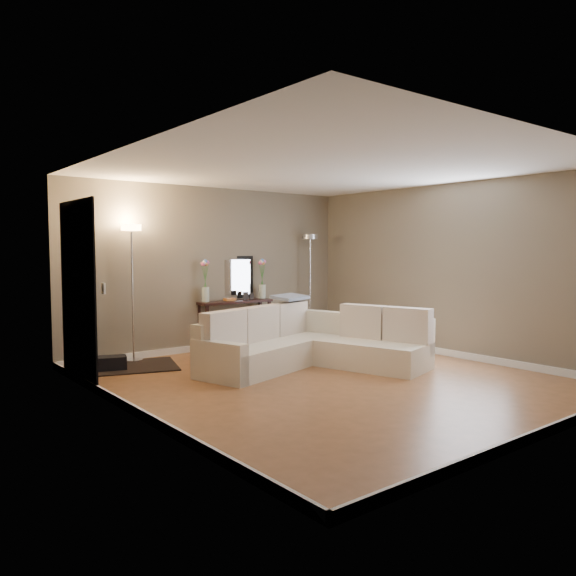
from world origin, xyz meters
TOP-DOWN VIEW (x-y plane):
  - floor at (0.00, 0.00)m, footprint 5.00×5.50m
  - ceiling at (0.00, 0.00)m, footprint 5.00×5.50m
  - wall_back at (0.00, 2.76)m, footprint 5.00×0.02m
  - wall_front at (0.00, -2.76)m, footprint 5.00×0.02m
  - wall_left at (-2.51, 0.00)m, footprint 0.02×5.50m
  - wall_right at (2.51, 0.00)m, footprint 0.02×5.50m
  - baseboard_back at (0.00, 2.73)m, footprint 5.00×0.03m
  - baseboard_front at (0.00, -2.73)m, footprint 5.00×0.03m
  - baseboard_left at (-2.48, 0.00)m, footprint 0.03×5.50m
  - baseboard_right at (2.48, 0.00)m, footprint 0.03×5.50m
  - doorway at (-2.48, 1.70)m, footprint 0.02×1.20m
  - switch_plate at (-2.48, 0.85)m, footprint 0.02×0.08m
  - sectional_sofa at (0.31, 0.78)m, footprint 2.89×2.39m
  - throw_blanket at (0.55, 1.44)m, footprint 0.68×0.52m
  - console_table at (0.24, 2.61)m, footprint 1.28×0.38m
  - leaning_mirror at (0.33, 2.77)m, footprint 0.90×0.07m
  - table_decor at (0.32, 2.57)m, footprint 0.54×0.12m
  - flower_vase_left at (-0.22, 2.62)m, footprint 0.15×0.12m
  - flower_vase_right at (0.86, 2.59)m, footprint 0.15×0.12m
  - floor_lamp_lit at (-1.43, 2.58)m, footprint 0.35×0.35m
  - floor_lamp_unlit at (1.84, 2.49)m, footprint 0.30×0.30m
  - charcoal_rug at (-1.65, 2.25)m, footprint 1.51×1.30m
  - black_bag at (-1.89, 2.20)m, footprint 0.42×0.35m

SIDE VIEW (x-z plane):
  - floor at x=0.00m, z-range -0.01..0.00m
  - charcoal_rug at x=-1.65m, z-range 0.00..0.02m
  - baseboard_back at x=0.00m, z-range 0.00..0.10m
  - baseboard_front at x=0.00m, z-range 0.00..0.10m
  - baseboard_left at x=-2.48m, z-range 0.00..0.10m
  - baseboard_right at x=2.48m, z-range 0.00..0.10m
  - black_bag at x=-1.89m, z-range -0.05..0.19m
  - sectional_sofa at x=0.31m, z-range -0.11..0.72m
  - console_table at x=0.24m, z-range 0.05..0.83m
  - table_decor at x=0.32m, z-range 0.76..0.89m
  - throw_blanket at x=0.55m, z-range 0.87..0.95m
  - flower_vase_left at x=-0.22m, z-range 0.74..1.41m
  - flower_vase_right at x=0.86m, z-range 0.74..1.41m
  - doorway at x=-2.48m, z-range 0.00..2.20m
  - leaning_mirror at x=0.33m, z-range 0.80..1.50m
  - switch_plate at x=-2.48m, z-range 1.14..1.26m
  - wall_back at x=0.00m, z-range 0.00..2.60m
  - wall_front at x=0.00m, z-range 0.00..2.60m
  - wall_left at x=-2.51m, z-range 0.00..2.60m
  - wall_right at x=2.51m, z-range 0.00..2.60m
  - floor_lamp_unlit at x=1.84m, z-range 0.39..2.26m
  - floor_lamp_lit at x=-1.43m, z-range 0.41..2.37m
  - ceiling at x=0.00m, z-range 2.60..2.61m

